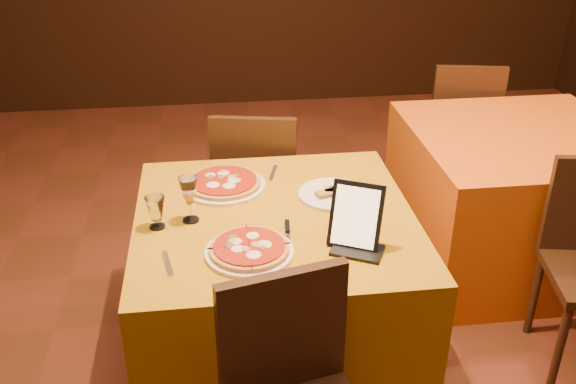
{
  "coord_description": "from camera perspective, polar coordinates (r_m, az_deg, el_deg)",
  "views": [
    {
      "loc": [
        -0.32,
        -2.09,
        2.01
      ],
      "look_at": [
        -0.04,
        0.08,
        0.86
      ],
      "focal_mm": 40.0,
      "sensor_mm": 36.0,
      "label": 1
    }
  ],
  "objects": [
    {
      "name": "floor",
      "position": [
        2.92,
        1.07,
        -15.88
      ],
      "size": [
        6.0,
        7.0,
        0.01
      ],
      "primitive_type": "cube",
      "color": "#5E2D19",
      "rests_on": "ground"
    },
    {
      "name": "main_table",
      "position": [
        2.74,
        -1.1,
        -8.87
      ],
      "size": [
        1.1,
        1.1,
        0.75
      ],
      "primitive_type": "cube",
      "color": "#AB770B",
      "rests_on": "floor"
    },
    {
      "name": "pizza_near",
      "position": [
        2.29,
        -3.47,
        -5.17
      ],
      "size": [
        0.32,
        0.32,
        0.03
      ],
      "rotation": [
        0.0,
        0.0,
        0.39
      ],
      "color": "white",
      "rests_on": "main_table"
    },
    {
      "name": "side_table",
      "position": [
        3.65,
        19.25,
        -0.52
      ],
      "size": [
        1.1,
        1.1,
        0.75
      ],
      "primitive_type": "cube",
      "color": "#D1580D",
      "rests_on": "floor"
    },
    {
      "name": "tablet",
      "position": [
        2.3,
        6.06,
        -2.12
      ],
      "size": [
        0.21,
        0.17,
        0.23
      ],
      "primitive_type": "cube",
      "rotation": [
        -0.35,
        0.0,
        -0.46
      ],
      "color": "black",
      "rests_on": "main_table"
    },
    {
      "name": "fork_far",
      "position": [
        2.86,
        -1.32,
        1.71
      ],
      "size": [
        0.06,
        0.15,
        0.01
      ],
      "primitive_type": "cube",
      "rotation": [
        0.0,
        0.0,
        1.32
      ],
      "color": "silver",
      "rests_on": "main_table"
    },
    {
      "name": "chair_side_far",
      "position": [
        4.3,
        14.86,
        5.65
      ],
      "size": [
        0.55,
        0.55,
        0.91
      ],
      "primitive_type": null,
      "rotation": [
        0.0,
        0.0,
        2.94
      ],
      "color": "black",
      "rests_on": "floor"
    },
    {
      "name": "pizza_far",
      "position": [
        2.75,
        -5.73,
        0.72
      ],
      "size": [
        0.35,
        0.35,
        0.03
      ],
      "rotation": [
        0.0,
        0.0,
        -0.38
      ],
      "color": "white",
      "rests_on": "main_table"
    },
    {
      "name": "knife",
      "position": [
        2.37,
        0.0,
        -4.24
      ],
      "size": [
        0.03,
        0.19,
        0.01
      ],
      "primitive_type": "cube",
      "rotation": [
        0.0,
        0.0,
        1.48
      ],
      "color": "silver",
      "rests_on": "main_table"
    },
    {
      "name": "chair_main_far",
      "position": [
        3.41,
        -2.65,
        0.63
      ],
      "size": [
        0.56,
        0.56,
        0.91
      ],
      "primitive_type": null,
      "rotation": [
        0.0,
        0.0,
        2.95
      ],
      "color": "black",
      "rests_on": "floor"
    },
    {
      "name": "wine_glass",
      "position": [
        2.48,
        -8.77,
        -0.63
      ],
      "size": [
        0.09,
        0.09,
        0.19
      ],
      "primitive_type": null,
      "rotation": [
        0.0,
        0.0,
        -0.33
      ],
      "color": "#FAD58E",
      "rests_on": "main_table"
    },
    {
      "name": "cutlet_dish",
      "position": [
        2.67,
        3.98,
        -0.09
      ],
      "size": [
        0.29,
        0.29,
        0.03
      ],
      "rotation": [
        0.0,
        0.0,
        0.3
      ],
      "color": "white",
      "rests_on": "main_table"
    },
    {
      "name": "fork_near",
      "position": [
        2.28,
        -10.64,
        -6.25
      ],
      "size": [
        0.05,
        0.16,
        0.01
      ],
      "primitive_type": "cube",
      "rotation": [
        0.0,
        0.0,
        1.77
      ],
      "color": "#B8B9BF",
      "rests_on": "main_table"
    },
    {
      "name": "water_glass",
      "position": [
        2.47,
        -11.66,
        -1.8
      ],
      "size": [
        0.07,
        0.07,
        0.13
      ],
      "primitive_type": null,
      "rotation": [
        0.0,
        0.0,
        0.11
      ],
      "color": "silver",
      "rests_on": "main_table"
    }
  ]
}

